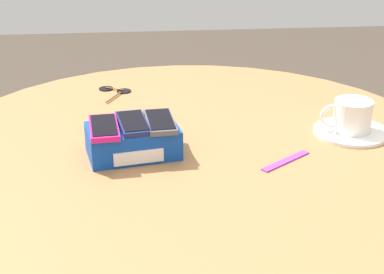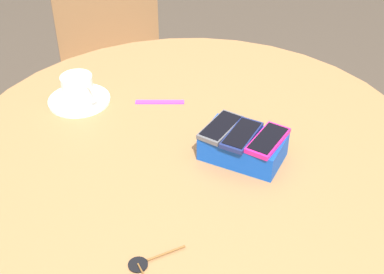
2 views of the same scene
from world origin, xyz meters
TOP-DOWN VIEW (x-y plane):
  - round_table at (0.00, 0.00)m, footprint 1.12×1.12m
  - phone_box at (-0.12, -0.03)m, footprint 0.19×0.14m
  - phone_magenta at (-0.18, -0.04)m, footprint 0.07×0.13m
  - phone_navy at (-0.12, -0.02)m, footprint 0.07×0.13m
  - phone_gray at (-0.07, -0.02)m, footprint 0.06×0.13m
  - saucer at (0.35, 0.03)m, footprint 0.16×0.16m
  - coffee_cup at (0.34, 0.03)m, footprint 0.11×0.08m
  - lanyard_strap at (0.18, -0.09)m, footprint 0.11×0.09m
  - sunglasses at (-0.16, 0.35)m, footprint 0.08×0.13m
  - chair_near_window at (0.79, -0.54)m, footprint 0.62×0.62m

SIDE VIEW (x-z plane):
  - chair_near_window at x=0.79m, z-range 0.02..0.92m
  - round_table at x=0.00m, z-range 0.29..1.07m
  - lanyard_strap at x=0.18m, z-range 0.77..0.78m
  - sunglasses at x=-0.16m, z-range 0.77..0.78m
  - saucer at x=0.35m, z-range 0.77..0.78m
  - phone_box at x=-0.12m, z-range 0.77..0.83m
  - coffee_cup at x=0.34m, z-range 0.78..0.85m
  - phone_gray at x=-0.07m, z-range 0.83..0.84m
  - phone_navy at x=-0.12m, z-range 0.83..0.84m
  - phone_magenta at x=-0.18m, z-range 0.83..0.84m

